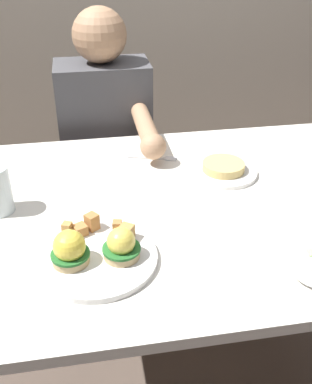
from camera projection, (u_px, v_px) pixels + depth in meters
The scene contains 6 objects.
ground_plane at pixel (187, 378), 1.60m from camera, with size 6.00×6.00×0.00m, color brown.
dining_table at pixel (195, 233), 1.28m from camera, with size 1.20×0.90×0.74m.
eggs_benedict_plate at pixel (95, 252), 1.00m from camera, with size 0.27×0.27×0.09m.
fork at pixel (156, 158), 1.43m from camera, with size 0.15×0.06×0.00m.
side_plate at pixel (223, 169), 1.35m from camera, with size 0.20×0.20×0.04m.
diner_person at pixel (107, 143), 1.75m from camera, with size 0.34×0.54×1.14m.
Camera 1 is at (-0.28, -1.00, 1.39)m, focal length 42.67 mm.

